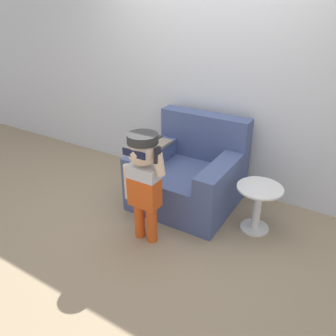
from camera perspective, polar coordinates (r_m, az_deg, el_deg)
The scene contains 5 objects.
ground_plane at distance 3.62m, azimuth 1.35°, elevation -6.40°, with size 10.00×10.00×0.00m, color #998466.
wall_back at distance 3.71m, azimuth 7.14°, elevation 16.00°, with size 10.00×0.05×2.60m.
armchair at distance 3.55m, azimuth 3.77°, elevation -1.14°, with size 1.03×0.96×0.92m.
person_child at distance 2.79m, azimuth -4.28°, elevation -0.75°, with size 0.43×0.32×1.04m.
side_table at distance 3.23m, azimuth 15.35°, elevation -6.07°, with size 0.43×0.43×0.47m.
Camera 1 is at (1.50, -2.63, 1.99)m, focal length 35.00 mm.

